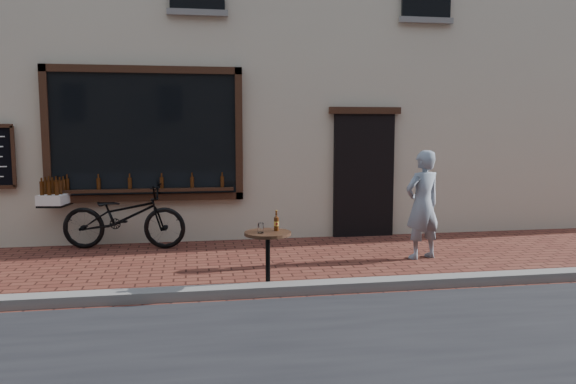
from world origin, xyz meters
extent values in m
plane|color=#54241B|center=(0.00, 0.00, 0.00)|extent=(90.00, 90.00, 0.00)
cube|color=slate|center=(0.00, 0.20, 0.06)|extent=(90.00, 0.25, 0.12)
cube|color=black|center=(-1.90, 3.45, 1.85)|extent=(3.00, 0.06, 2.00)
cube|color=black|center=(-1.90, 3.43, 2.91)|extent=(3.24, 0.10, 0.12)
cube|color=black|center=(-1.90, 3.43, 0.79)|extent=(3.24, 0.10, 0.12)
cube|color=black|center=(-3.46, 3.43, 1.85)|extent=(0.12, 0.10, 2.24)
cube|color=black|center=(-0.34, 3.43, 1.85)|extent=(0.12, 0.10, 2.24)
cube|color=black|center=(-1.90, 3.38, 0.92)|extent=(2.90, 0.16, 0.05)
cube|color=black|center=(1.90, 3.46, 1.10)|extent=(1.10, 0.10, 2.20)
cube|color=black|center=(1.90, 3.43, 2.26)|extent=(1.30, 0.10, 0.12)
cylinder|color=#3D1C07|center=(-3.15, 3.38, 1.04)|extent=(0.06, 0.06, 0.19)
cylinder|color=#3D1C07|center=(-2.65, 3.38, 1.04)|extent=(0.06, 0.06, 0.19)
cylinder|color=#3D1C07|center=(-2.15, 3.38, 1.04)|extent=(0.06, 0.06, 0.19)
cylinder|color=#3D1C07|center=(-1.65, 3.38, 1.04)|extent=(0.06, 0.06, 0.19)
cylinder|color=#3D1C07|center=(-1.15, 3.38, 1.04)|extent=(0.06, 0.06, 0.19)
cylinder|color=#3D1C07|center=(-0.65, 3.38, 1.04)|extent=(0.06, 0.06, 0.19)
imported|color=black|center=(-2.24, 3.12, 0.52)|extent=(2.08, 1.01, 1.05)
cube|color=black|center=(-3.33, 3.29, 0.72)|extent=(0.48, 0.61, 0.03)
cube|color=white|center=(-3.33, 3.29, 0.82)|extent=(0.48, 0.64, 0.16)
cylinder|color=#3D1C07|center=(-3.25, 3.07, 1.01)|extent=(0.06, 0.06, 0.22)
cylinder|color=#3D1C07|center=(-3.37, 3.09, 1.01)|extent=(0.06, 0.06, 0.22)
cylinder|color=#3D1C07|center=(-3.48, 3.11, 1.01)|extent=(0.06, 0.06, 0.22)
cylinder|color=#3D1C07|center=(-3.23, 3.21, 1.01)|extent=(0.06, 0.06, 0.22)
cylinder|color=#3D1C07|center=(-3.34, 3.23, 1.01)|extent=(0.06, 0.06, 0.22)
cylinder|color=#3D1C07|center=(-3.46, 3.24, 1.01)|extent=(0.06, 0.06, 0.22)
cylinder|color=#3D1C07|center=(-3.21, 3.34, 1.01)|extent=(0.06, 0.06, 0.22)
cylinder|color=#3D1C07|center=(-3.32, 3.36, 1.01)|extent=(0.06, 0.06, 0.22)
cylinder|color=#3D1C07|center=(-3.44, 3.38, 1.01)|extent=(0.06, 0.06, 0.22)
cylinder|color=#3D1C07|center=(-3.18, 3.48, 1.01)|extent=(0.06, 0.06, 0.22)
cylinder|color=#3D1C07|center=(-3.30, 3.50, 1.01)|extent=(0.06, 0.06, 0.22)
cylinder|color=#3D1C07|center=(-3.41, 3.52, 1.01)|extent=(0.06, 0.06, 0.22)
cylinder|color=black|center=(-0.26, 0.35, 0.01)|extent=(0.41, 0.41, 0.03)
cylinder|color=black|center=(-0.26, 0.35, 0.36)|extent=(0.06, 0.06, 0.66)
cylinder|color=black|center=(-0.26, 0.35, 0.71)|extent=(0.56, 0.56, 0.04)
cylinder|color=gold|center=(-0.15, 0.41, 0.81)|extent=(0.06, 0.06, 0.06)
cylinder|color=white|center=(-0.36, 0.28, 0.79)|extent=(0.07, 0.07, 0.12)
imported|color=gray|center=(2.25, 1.64, 0.82)|extent=(0.68, 0.54, 1.63)
camera|label=1|loc=(-1.14, -6.20, 1.98)|focal=35.00mm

